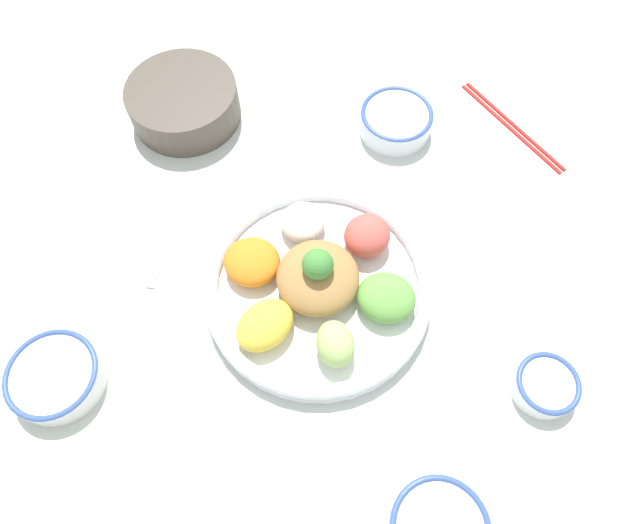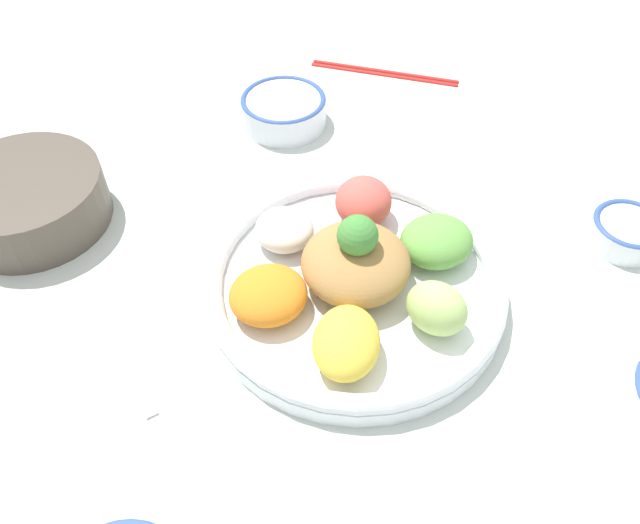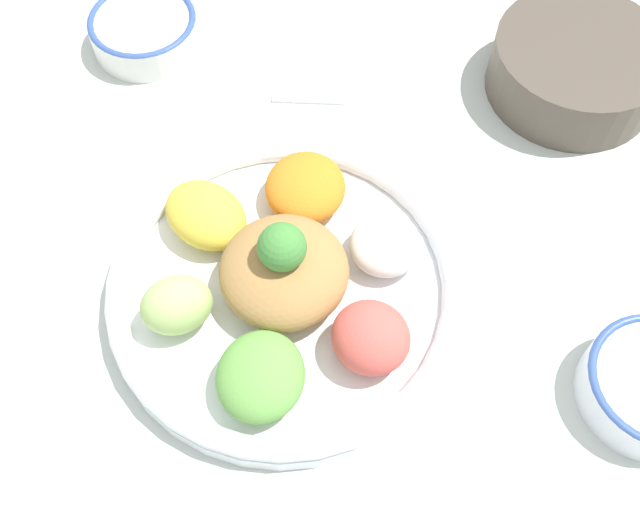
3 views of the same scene
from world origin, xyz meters
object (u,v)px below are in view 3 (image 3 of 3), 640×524
(side_serving_bowl, at_px, (577,65))
(salad_platter, at_px, (285,283))
(rice_bowl_blue, at_px, (144,30))
(serving_spoon_main, at_px, (342,99))

(side_serving_bowl, bearing_deg, salad_platter, -105.44)
(rice_bowl_blue, distance_m, serving_spoon_main, 0.24)
(salad_platter, relative_size, rice_bowl_blue, 2.67)
(side_serving_bowl, distance_m, serving_spoon_main, 0.25)
(rice_bowl_blue, relative_size, side_serving_bowl, 0.66)
(side_serving_bowl, height_order, serving_spoon_main, side_serving_bowl)
(salad_platter, bearing_deg, serving_spoon_main, 111.20)
(salad_platter, distance_m, serving_spoon_main, 0.25)
(serving_spoon_main, bearing_deg, rice_bowl_blue, -18.35)
(side_serving_bowl, bearing_deg, serving_spoon_main, -141.51)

